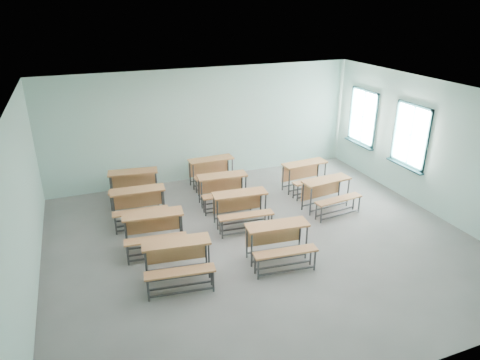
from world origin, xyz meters
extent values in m
cube|color=gray|center=(0.00, 0.00, -0.01)|extent=(9.00, 8.00, 0.02)
cube|color=white|center=(0.00, 0.00, 3.21)|extent=(9.00, 8.00, 0.02)
cube|color=silver|center=(0.00, 4.01, 1.60)|extent=(9.00, 0.02, 3.20)
cube|color=silver|center=(0.00, -4.01, 1.60)|extent=(9.00, 0.02, 3.20)
cube|color=silver|center=(-4.51, 0.00, 1.60)|extent=(0.02, 8.00, 3.20)
cube|color=silver|center=(4.51, 0.00, 1.60)|extent=(0.02, 8.00, 3.20)
cube|color=#163A3F|center=(4.47, 2.80, 0.93)|extent=(0.06, 1.20, 0.06)
cube|color=#163A3F|center=(4.47, 2.80, 2.47)|extent=(0.06, 1.20, 0.06)
cube|color=#163A3F|center=(4.47, 2.23, 1.70)|extent=(0.06, 0.06, 1.60)
cube|color=#163A3F|center=(4.47, 3.37, 1.70)|extent=(0.06, 0.06, 1.60)
cube|color=#163A3F|center=(4.47, 2.80, 1.70)|extent=(0.04, 0.04, 1.48)
cube|color=#163A3F|center=(4.47, 2.80, 1.70)|extent=(0.04, 1.08, 0.04)
cube|color=#163A3F|center=(4.43, 2.80, 0.87)|extent=(0.14, 1.28, 0.04)
cube|color=white|center=(4.50, 2.80, 1.70)|extent=(0.01, 1.08, 1.48)
cube|color=#163A3F|center=(4.47, 0.80, 0.93)|extent=(0.06, 1.20, 0.06)
cube|color=#163A3F|center=(4.47, 0.80, 2.47)|extent=(0.06, 1.20, 0.06)
cube|color=#163A3F|center=(4.47, 0.23, 1.70)|extent=(0.06, 0.06, 1.60)
cube|color=#163A3F|center=(4.47, 1.37, 1.70)|extent=(0.06, 0.06, 1.60)
cube|color=#163A3F|center=(4.47, 0.80, 1.70)|extent=(0.04, 0.04, 1.48)
cube|color=#163A3F|center=(4.47, 0.80, 1.70)|extent=(0.04, 1.08, 0.04)
cube|color=#163A3F|center=(4.43, 0.80, 0.87)|extent=(0.14, 1.28, 0.04)
cube|color=white|center=(4.50, 0.80, 1.70)|extent=(0.01, 1.08, 1.48)
cube|color=#B57341|center=(-2.01, -0.60, 0.77)|extent=(1.30, 0.58, 0.04)
cube|color=#B57341|center=(-1.98, -0.40, 0.45)|extent=(1.19, 0.18, 0.43)
cylinder|color=#3D3F42|center=(-2.60, -0.69, 0.37)|extent=(0.04, 0.04, 0.74)
cylinder|color=#3D3F42|center=(-1.46, -0.84, 0.37)|extent=(0.04, 0.04, 0.74)
cylinder|color=#3D3F42|center=(-2.56, -0.35, 0.37)|extent=(0.04, 0.04, 0.74)
cylinder|color=#3D3F42|center=(-1.42, -0.51, 0.37)|extent=(0.04, 0.04, 0.74)
cube|color=#3D3F42|center=(-2.03, -0.76, 0.10)|extent=(1.15, 0.18, 0.03)
cube|color=#3D3F42|center=(-1.99, -0.43, 0.10)|extent=(1.15, 0.18, 0.03)
cube|color=#B57341|center=(-2.08, -1.10, 0.45)|extent=(1.28, 0.43, 0.04)
cylinder|color=#3D3F42|center=(-2.66, -1.12, 0.22)|extent=(0.04, 0.04, 0.44)
cylinder|color=#3D3F42|center=(-1.52, -1.27, 0.22)|extent=(0.04, 0.04, 0.44)
cylinder|color=#3D3F42|center=(-2.64, -0.92, 0.22)|extent=(0.04, 0.04, 0.44)
cylinder|color=#3D3F42|center=(-1.49, -1.07, 0.22)|extent=(0.04, 0.04, 0.44)
cube|color=#3D3F42|center=(-2.09, -1.20, 0.08)|extent=(1.15, 0.18, 0.03)
cube|color=#3D3F42|center=(-2.06, -1.00, 0.08)|extent=(1.15, 0.18, 0.03)
cube|color=#B57341|center=(0.02, -0.69, 0.77)|extent=(1.30, 0.55, 0.04)
cube|color=#B57341|center=(0.04, -0.50, 0.45)|extent=(1.19, 0.15, 0.43)
cylinder|color=#3D3F42|center=(-0.57, -0.80, 0.37)|extent=(0.04, 0.04, 0.74)
cylinder|color=#3D3F42|center=(0.57, -0.92, 0.37)|extent=(0.04, 0.04, 0.74)
cylinder|color=#3D3F42|center=(-0.54, -0.46, 0.37)|extent=(0.04, 0.04, 0.74)
cylinder|color=#3D3F42|center=(0.61, -0.58, 0.37)|extent=(0.04, 0.04, 0.74)
cube|color=#3D3F42|center=(0.00, -0.86, 0.10)|extent=(1.15, 0.15, 0.03)
cube|color=#3D3F42|center=(0.04, -0.52, 0.10)|extent=(1.15, 0.15, 0.03)
cube|color=#B57341|center=(-0.03, -1.19, 0.45)|extent=(1.28, 0.39, 0.04)
cylinder|color=#3D3F42|center=(-0.62, -1.23, 0.22)|extent=(0.04, 0.04, 0.44)
cylinder|color=#3D3F42|center=(0.53, -1.35, 0.22)|extent=(0.04, 0.04, 0.44)
cylinder|color=#3D3F42|center=(-0.60, -1.03, 0.22)|extent=(0.04, 0.04, 0.44)
cylinder|color=#3D3F42|center=(0.55, -1.15, 0.22)|extent=(0.04, 0.04, 0.44)
cube|color=#3D3F42|center=(-0.05, -1.29, 0.08)|extent=(1.15, 0.15, 0.03)
cube|color=#3D3F42|center=(-0.02, -1.09, 0.08)|extent=(1.15, 0.15, 0.03)
cube|color=#B57341|center=(-2.21, 0.68, 0.77)|extent=(1.30, 0.55, 0.04)
cube|color=#B57341|center=(-2.19, 0.87, 0.45)|extent=(1.19, 0.15, 0.43)
cylinder|color=#3D3F42|center=(-2.80, 0.58, 0.37)|extent=(0.04, 0.04, 0.74)
cylinder|color=#3D3F42|center=(-1.65, 0.45, 0.37)|extent=(0.04, 0.04, 0.74)
cylinder|color=#3D3F42|center=(-2.76, 0.91, 0.37)|extent=(0.04, 0.04, 0.74)
cylinder|color=#3D3F42|center=(-1.61, 0.79, 0.37)|extent=(0.04, 0.04, 0.74)
cube|color=#3D3F42|center=(-2.22, 0.51, 0.10)|extent=(1.15, 0.15, 0.03)
cube|color=#3D3F42|center=(-2.19, 0.85, 0.10)|extent=(1.15, 0.15, 0.03)
cube|color=#B57341|center=(-2.26, 0.18, 0.45)|extent=(1.28, 0.40, 0.04)
cylinder|color=#3D3F42|center=(-2.84, 0.14, 0.22)|extent=(0.04, 0.04, 0.44)
cylinder|color=#3D3F42|center=(-1.70, 0.02, 0.22)|extent=(0.04, 0.04, 0.44)
cylinder|color=#3D3F42|center=(-2.82, 0.34, 0.22)|extent=(0.04, 0.04, 0.44)
cylinder|color=#3D3F42|center=(-1.68, 0.22, 0.22)|extent=(0.04, 0.04, 0.44)
cube|color=#3D3F42|center=(-2.27, 0.08, 0.08)|extent=(1.15, 0.15, 0.03)
cube|color=#3D3F42|center=(-2.25, 0.28, 0.08)|extent=(1.15, 0.15, 0.03)
cube|color=#B57341|center=(-0.14, 0.98, 0.77)|extent=(1.29, 0.53, 0.04)
cube|color=#B57341|center=(-0.12, 1.17, 0.45)|extent=(1.19, 0.13, 0.43)
cylinder|color=#3D3F42|center=(-0.72, 0.86, 0.37)|extent=(0.04, 0.04, 0.74)
cylinder|color=#3D3F42|center=(0.42, 0.76, 0.37)|extent=(0.04, 0.04, 0.74)
cylinder|color=#3D3F42|center=(-0.70, 1.19, 0.37)|extent=(0.04, 0.04, 0.74)
cylinder|color=#3D3F42|center=(0.45, 1.09, 0.37)|extent=(0.04, 0.04, 0.74)
cube|color=#3D3F42|center=(-0.15, 0.81, 0.10)|extent=(1.15, 0.13, 0.03)
cube|color=#3D3F42|center=(-0.12, 1.14, 0.10)|extent=(1.15, 0.13, 0.03)
cube|color=#B57341|center=(-0.18, 0.47, 0.45)|extent=(1.28, 0.37, 0.04)
cylinder|color=#3D3F42|center=(-0.76, 0.43, 0.22)|extent=(0.04, 0.04, 0.44)
cylinder|color=#3D3F42|center=(0.39, 0.32, 0.22)|extent=(0.04, 0.04, 0.44)
cylinder|color=#3D3F42|center=(-0.75, 0.62, 0.22)|extent=(0.04, 0.04, 0.44)
cylinder|color=#3D3F42|center=(0.40, 0.52, 0.22)|extent=(0.04, 0.04, 0.44)
cube|color=#3D3F42|center=(-0.19, 0.38, 0.08)|extent=(1.15, 0.13, 0.03)
cube|color=#3D3F42|center=(-0.17, 0.57, 0.08)|extent=(1.15, 0.13, 0.03)
cube|color=#B57341|center=(2.16, 0.93, 0.77)|extent=(1.30, 0.55, 0.04)
cube|color=#B57341|center=(2.14, 1.12, 0.45)|extent=(1.19, 0.15, 0.43)
cylinder|color=#3D3F42|center=(1.60, 0.70, 0.37)|extent=(0.04, 0.04, 0.74)
cylinder|color=#3D3F42|center=(2.75, 0.82, 0.37)|extent=(0.04, 0.04, 0.74)
cylinder|color=#3D3F42|center=(1.57, 1.03, 0.37)|extent=(0.04, 0.04, 0.74)
cylinder|color=#3D3F42|center=(2.72, 1.15, 0.37)|extent=(0.04, 0.04, 0.74)
cube|color=#3D3F42|center=(2.18, 0.76, 0.10)|extent=(1.15, 0.15, 0.03)
cube|color=#3D3F42|center=(2.14, 1.09, 0.10)|extent=(1.15, 0.15, 0.03)
cube|color=#B57341|center=(2.21, 0.42, 0.45)|extent=(1.28, 0.39, 0.04)
cylinder|color=#3D3F42|center=(1.65, 0.26, 0.22)|extent=(0.04, 0.04, 0.44)
cylinder|color=#3D3F42|center=(2.80, 0.39, 0.22)|extent=(0.04, 0.04, 0.44)
cylinder|color=#3D3F42|center=(1.63, 0.46, 0.22)|extent=(0.04, 0.04, 0.44)
cylinder|color=#3D3F42|center=(2.78, 0.58, 0.22)|extent=(0.04, 0.04, 0.44)
cube|color=#3D3F42|center=(2.22, 0.33, 0.08)|extent=(1.15, 0.15, 0.03)
cube|color=#3D3F42|center=(2.20, 0.52, 0.08)|extent=(1.15, 0.15, 0.03)
cube|color=#B57341|center=(-2.31, 2.02, 0.77)|extent=(1.28, 0.50, 0.04)
cube|color=#B57341|center=(-2.30, 2.22, 0.45)|extent=(1.19, 0.10, 0.43)
cylinder|color=#3D3F42|center=(-2.90, 1.89, 0.37)|extent=(0.04, 0.04, 0.74)
cylinder|color=#3D3F42|center=(-1.75, 1.82, 0.37)|extent=(0.04, 0.04, 0.74)
cylinder|color=#3D3F42|center=(-2.88, 2.23, 0.37)|extent=(0.04, 0.04, 0.74)
cylinder|color=#3D3F42|center=(-1.73, 2.15, 0.37)|extent=(0.04, 0.04, 0.74)
cube|color=#3D3F42|center=(-2.32, 1.86, 0.10)|extent=(1.15, 0.11, 0.03)
cube|color=#3D3F42|center=(-2.30, 2.19, 0.10)|extent=(1.15, 0.11, 0.03)
cube|color=#B57341|center=(-2.35, 1.52, 0.45)|extent=(1.27, 0.35, 0.04)
cylinder|color=#3D3F42|center=(-2.93, 1.46, 0.22)|extent=(0.04, 0.04, 0.44)
cylinder|color=#3D3F42|center=(-1.78, 1.38, 0.22)|extent=(0.04, 0.04, 0.44)
cylinder|color=#3D3F42|center=(-2.92, 1.66, 0.22)|extent=(0.04, 0.04, 0.44)
cylinder|color=#3D3F42|center=(-1.76, 1.58, 0.22)|extent=(0.04, 0.04, 0.44)
cube|color=#3D3F42|center=(-2.35, 1.42, 0.08)|extent=(1.15, 0.11, 0.03)
cube|color=#3D3F42|center=(-2.34, 1.62, 0.08)|extent=(1.15, 0.11, 0.03)
cube|color=#B57341|center=(-0.16, 2.14, 0.77)|extent=(1.29, 0.52, 0.04)
cube|color=#B57341|center=(-0.15, 2.34, 0.45)|extent=(1.19, 0.12, 0.43)
cylinder|color=#3D3F42|center=(-0.75, 2.02, 0.37)|extent=(0.04, 0.04, 0.74)
cylinder|color=#3D3F42|center=(0.40, 1.93, 0.37)|extent=(0.04, 0.04, 0.74)
cylinder|color=#3D3F42|center=(-0.73, 2.36, 0.37)|extent=(0.04, 0.04, 0.74)
cylinder|color=#3D3F42|center=(0.42, 2.26, 0.37)|extent=(0.04, 0.04, 0.74)
cube|color=#3D3F42|center=(-0.18, 1.98, 0.10)|extent=(1.15, 0.13, 0.03)
cube|color=#3D3F42|center=(-0.15, 2.31, 0.10)|extent=(1.15, 0.13, 0.03)
cube|color=#B57341|center=(-0.21, 1.64, 0.45)|extent=(1.28, 0.37, 0.04)
cylinder|color=#3D3F42|center=(-0.79, 1.59, 0.22)|extent=(0.04, 0.04, 0.44)
cylinder|color=#3D3F42|center=(0.36, 1.49, 0.22)|extent=(0.04, 0.04, 0.44)
cylinder|color=#3D3F42|center=(-0.77, 1.79, 0.22)|extent=(0.04, 0.04, 0.44)
cylinder|color=#3D3F42|center=(0.38, 1.69, 0.22)|extent=(0.04, 0.04, 0.44)
cube|color=#3D3F42|center=(-0.21, 1.54, 0.08)|extent=(1.15, 0.13, 0.03)
cube|color=#3D3F42|center=(-0.20, 1.74, 0.08)|extent=(1.15, 0.13, 0.03)
cube|color=#B57341|center=(2.23, 2.16, 0.77)|extent=(1.28, 0.50, 0.04)
cube|color=#B57341|center=(2.22, 2.36, 0.45)|extent=(1.19, 0.10, 0.43)
cylinder|color=#3D3F42|center=(1.67, 1.96, 0.37)|extent=(0.04, 0.04, 0.74)
cylinder|color=#3D3F42|center=(2.82, 2.03, 0.37)|extent=(0.04, 0.04, 0.74)
cylinder|color=#3D3F42|center=(1.65, 2.29, 0.37)|extent=(0.04, 0.04, 0.74)
cylinder|color=#3D3F42|center=(2.80, 2.37, 0.37)|extent=(0.04, 0.04, 0.74)
cube|color=#3D3F42|center=(2.24, 2.00, 0.10)|extent=(1.15, 0.11, 0.03)
cube|color=#3D3F42|center=(2.22, 2.33, 0.10)|extent=(1.15, 0.11, 0.03)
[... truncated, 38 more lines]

